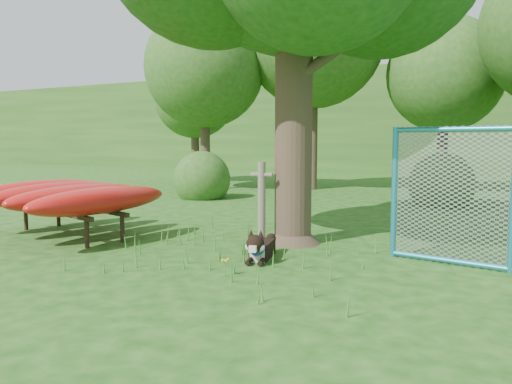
% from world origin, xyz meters
% --- Properties ---
extents(ground, '(80.00, 80.00, 0.00)m').
position_xyz_m(ground, '(0.00, 0.00, 0.00)').
color(ground, '#17460E').
rests_on(ground, ground).
extents(wooden_post, '(0.40, 0.15, 1.45)m').
position_xyz_m(wooden_post, '(-0.04, 1.88, 0.76)').
color(wooden_post, '#655B4B').
rests_on(wooden_post, ground).
extents(kayak_rack, '(3.36, 3.62, 1.01)m').
position_xyz_m(kayak_rack, '(-3.67, 1.00, 0.77)').
color(kayak_rack, black).
rests_on(kayak_rack, ground).
extents(husky_dog, '(0.49, 1.16, 0.52)m').
position_xyz_m(husky_dog, '(0.42, 0.91, 0.18)').
color(husky_dog, black).
rests_on(husky_dog, ground).
extents(wildflower_clump, '(0.11, 0.10, 0.24)m').
position_xyz_m(wildflower_clump, '(0.42, -0.12, 0.20)').
color(wildflower_clump, '#42862C').
rests_on(wildflower_clump, ground).
extents(bg_tree_a, '(4.40, 4.40, 6.70)m').
position_xyz_m(bg_tree_a, '(-6.50, 10.00, 4.48)').
color(bg_tree_a, '#3B2C20').
rests_on(bg_tree_a, ground).
extents(bg_tree_b, '(5.20, 5.20, 8.22)m').
position_xyz_m(bg_tree_b, '(-3.00, 12.00, 5.61)').
color(bg_tree_b, '#3B2C20').
rests_on(bg_tree_b, ground).
extents(bg_tree_c, '(4.00, 4.00, 6.12)m').
position_xyz_m(bg_tree_c, '(1.50, 13.00, 4.11)').
color(bg_tree_c, '#3B2C20').
rests_on(bg_tree_c, ground).
extents(bg_tree_f, '(3.60, 3.60, 5.55)m').
position_xyz_m(bg_tree_f, '(-9.00, 13.00, 3.73)').
color(bg_tree_f, '#3B2C20').
rests_on(bg_tree_f, ground).
extents(shrub_left, '(1.80, 1.80, 1.80)m').
position_xyz_m(shrub_left, '(-5.00, 7.50, 0.00)').
color(shrub_left, '#29541B').
rests_on(shrub_left, ground).
extents(shrub_mid, '(1.80, 1.80, 1.80)m').
position_xyz_m(shrub_mid, '(2.00, 9.00, 0.00)').
color(shrub_mid, '#29541B').
rests_on(shrub_mid, ground).
extents(wooded_hillside, '(80.00, 12.00, 6.00)m').
position_xyz_m(wooded_hillside, '(0.00, 28.00, 3.00)').
color(wooded_hillside, '#29541B').
rests_on(wooded_hillside, ground).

